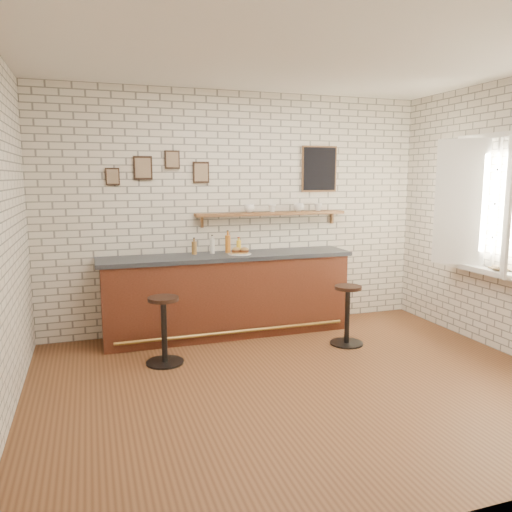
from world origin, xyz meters
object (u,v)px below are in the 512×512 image
Objects in this scene: bitters_bottle_brown at (194,248)px; shelf_cup_c at (299,207)px; shelf_cup_d at (318,207)px; shelf_cup_b at (272,208)px; ciabatta_sandwich at (240,250)px; book_lower at (493,269)px; bar_counter at (228,294)px; sandwich_plate at (240,254)px; bitters_bottle_amber at (228,244)px; bar_stool_left at (164,328)px; book_upper at (493,267)px; condiment_bottle_yellow at (239,246)px; bitters_bottle_white at (212,246)px; shelf_cup_a at (249,208)px; bar_stool_right at (347,313)px.

shelf_cup_c reaches higher than bitters_bottle_brown.
shelf_cup_b is at bearing 155.73° from shelf_cup_d.
book_lower is at bearing -30.76° from ciabatta_sandwich.
shelf_cup_b is (0.51, 0.25, 0.49)m from ciabatta_sandwich.
shelf_cup_c is at bearing 11.08° from bar_counter.
sandwich_plate is 0.56m from bitters_bottle_brown.
bitters_bottle_amber is 3.07m from book_lower.
bitters_bottle_amber is at bearing 43.19° from bar_stool_left.
shelf_cup_b is at bearing 4.08° from bitters_bottle_brown.
sandwich_plate is 0.78m from shelf_cup_b.
bitters_bottle_amber reaches higher than book_upper.
sandwich_plate is 2.09× the size of shelf_cup_c.
condiment_bottle_yellow is at bearing -172.32° from book_upper.
bar_stool_left is at bearing 101.82° from shelf_cup_c.
bitters_bottle_white is (-0.30, 0.17, 0.09)m from sandwich_plate.
shelf_cup_a reaches higher than bar_counter.
shelf_cup_c is 0.65× the size of book_upper.
ciabatta_sandwich is at bearing -100.53° from condiment_bottle_yellow.
condiment_bottle_yellow is 1.56m from bar_stool_left.
shelf_cup_d reaches higher than sandwich_plate.
condiment_bottle_yellow reaches higher than bar_counter.
shelf_cup_b is (0.62, 0.07, 0.42)m from bitters_bottle_amber.
bitters_bottle_amber is 1.35× the size of book_upper.
shelf_cup_d is (0.09, 1.02, 1.17)m from bar_stool_right.
ciabatta_sandwich is 1.43m from bar_stool_left.
book_upper is (1.97, -1.71, -0.59)m from shelf_cup_b.
bitters_bottle_brown is 0.57m from condiment_bottle_yellow.
bar_stool_right is at bearing 176.31° from shelf_cup_c.
book_lower is at bearing -30.67° from sandwich_plate.
shelf_cup_a reaches higher than bitters_bottle_white.
bar_stool_left is 6.84× the size of shelf_cup_d.
bitters_bottle_white reaches higher than book_upper.
ciabatta_sandwich is at bearing -163.74° from shelf_cup_a.
shelf_cup_c is (-0.20, 1.02, 1.18)m from bar_stool_right.
bar_stool_left is 5.34× the size of shelf_cup_c.
sandwich_plate is 2.89m from book_lower.
shelf_cup_a is at bearing 37.53° from bar_stool_left.
bitters_bottle_white is 1.27m from shelf_cup_c.
shelf_cup_b is (1.55, 0.96, 1.16)m from bar_stool_left.
sandwich_plate is 2.15× the size of shelf_cup_a.
shelf_cup_b is at bearing -35.23° from shelf_cup_a.
condiment_bottle_yellow is at bearing -0.00° from bitters_bottle_amber.
shelf_cup_c is (0.87, 0.25, 0.50)m from ciabatta_sandwich.
book_upper is (2.45, -1.63, -0.13)m from condiment_bottle_yellow.
bar_stool_right is 1.79m from shelf_cup_a.
book_upper is at bearing 100.17° from book_lower.
ciabatta_sandwich is (0.15, -0.04, 0.55)m from bar_counter.
bitters_bottle_brown is 0.97× the size of book_lower.
book_upper is (1.32, -1.71, -0.59)m from shelf_cup_d.
bitters_bottle_white is 3.24m from book_lower.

